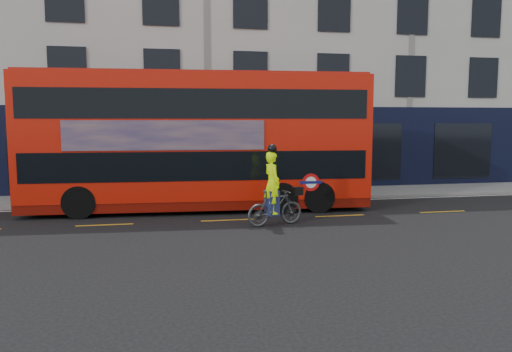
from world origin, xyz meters
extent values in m
plane|color=black|center=(0.00, 0.00, 0.00)|extent=(120.00, 120.00, 0.00)
cube|color=gray|center=(0.00, 6.50, 0.06)|extent=(60.00, 3.00, 0.12)
cube|color=gray|center=(0.00, 5.00, 0.07)|extent=(60.00, 0.12, 0.13)
cube|color=beige|center=(0.00, 13.00, 7.50)|extent=(50.00, 10.00, 15.00)
cube|color=black|center=(0.00, 7.98, 2.00)|extent=(50.00, 0.08, 4.00)
cube|color=silver|center=(0.00, 4.70, 0.00)|extent=(58.00, 0.10, 0.01)
cube|color=red|center=(-0.78, 3.80, 2.77)|extent=(12.69, 3.57, 4.50)
cube|color=#620B03|center=(-0.78, 3.80, 0.34)|extent=(12.68, 3.52, 0.34)
cube|color=black|center=(-0.78, 3.80, 1.77)|extent=(12.19, 3.58, 1.03)
cube|color=black|center=(-0.78, 3.80, 3.93)|extent=(12.19, 3.58, 1.03)
cube|color=#A1160B|center=(-0.78, 3.80, 5.04)|extent=(12.43, 3.45, 0.09)
cube|color=black|center=(5.50, 3.43, 1.77)|extent=(0.19, 2.56, 1.03)
cube|color=black|center=(5.50, 3.43, 3.93)|extent=(0.19, 2.56, 1.03)
cube|color=black|center=(-7.06, 4.17, 1.77)|extent=(0.19, 2.56, 1.03)
cube|color=#906C64|center=(-2.00, 2.41, 2.85)|extent=(6.83, 0.44, 1.03)
cylinder|color=red|center=(3.12, 2.12, 1.14)|extent=(0.64, 0.06, 0.64)
cylinder|color=white|center=(3.12, 2.11, 1.14)|extent=(0.41, 0.04, 0.41)
cube|color=#0C1459|center=(3.12, 2.11, 1.14)|extent=(0.80, 0.07, 0.10)
cylinder|color=black|center=(3.54, 3.55, 0.57)|extent=(1.31, 2.96, 1.14)
cylinder|color=black|center=(2.18, 3.63, 0.57)|extent=(1.31, 2.96, 1.14)
cylinder|color=black|center=(-4.88, 4.04, 0.57)|extent=(1.31, 2.96, 1.14)
imported|color=#404345|center=(1.38, 0.37, 0.58)|extent=(2.00, 1.01, 1.16)
imported|color=#C6FE01|center=(1.27, 0.34, 1.39)|extent=(0.64, 0.82, 1.98)
cube|color=black|center=(2.17, 0.57, 1.07)|extent=(0.37, 0.32, 0.25)
cube|color=navy|center=(1.27, 0.34, 0.75)|extent=(0.44, 0.51, 0.80)
sphere|color=black|center=(1.27, 0.34, 2.47)|extent=(0.30, 0.30, 0.30)
camera|label=1|loc=(-2.27, -14.95, 3.38)|focal=35.00mm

